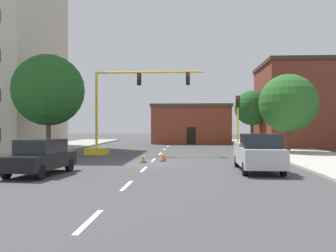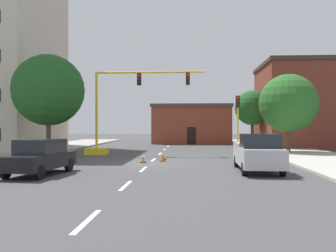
% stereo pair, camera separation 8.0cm
% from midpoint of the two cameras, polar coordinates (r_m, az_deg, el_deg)
% --- Properties ---
extents(ground_plane, '(160.00, 160.00, 0.00)m').
position_cam_midpoint_polar(ground_plane, '(23.43, -2.94, -5.83)').
color(ground_plane, '#424244').
extents(sidewalk_left, '(6.00, 56.00, 0.14)m').
position_cam_midpoint_polar(sidewalk_left, '(34.38, -21.26, -3.82)').
color(sidewalk_left, '#9E998E').
rests_on(sidewalk_left, ground_plane).
extents(sidewalk_right, '(6.00, 56.00, 0.14)m').
position_cam_midpoint_polar(sidewalk_right, '(32.57, 19.79, -4.04)').
color(sidewalk_right, '#B2ADA3').
rests_on(sidewalk_right, ground_plane).
extents(lane_stripe_seg_0, '(0.16, 2.40, 0.01)m').
position_cam_midpoint_polar(lane_stripe_seg_0, '(9.83, -12.32, -14.18)').
color(lane_stripe_seg_0, silver).
rests_on(lane_stripe_seg_0, ground_plane).
extents(lane_stripe_seg_1, '(0.16, 2.40, 0.01)m').
position_cam_midpoint_polar(lane_stripe_seg_1, '(15.09, -6.57, -9.13)').
color(lane_stripe_seg_1, silver).
rests_on(lane_stripe_seg_1, ground_plane).
extents(lane_stripe_seg_2, '(0.16, 2.40, 0.01)m').
position_cam_midpoint_polar(lane_stripe_seg_2, '(20.47, -3.88, -6.68)').
color(lane_stripe_seg_2, silver).
rests_on(lane_stripe_seg_2, ground_plane).
extents(lane_stripe_seg_3, '(0.16, 2.40, 0.01)m').
position_cam_midpoint_polar(lane_stripe_seg_3, '(25.91, -2.33, -5.25)').
color(lane_stripe_seg_3, silver).
rests_on(lane_stripe_seg_3, ground_plane).
extents(lane_stripe_seg_4, '(0.16, 2.40, 0.01)m').
position_cam_midpoint_polar(lane_stripe_seg_4, '(31.37, -1.32, -4.31)').
color(lane_stripe_seg_4, silver).
rests_on(lane_stripe_seg_4, ground_plane).
extents(lane_stripe_seg_5, '(0.16, 2.40, 0.01)m').
position_cam_midpoint_polar(lane_stripe_seg_5, '(36.84, -0.61, -3.65)').
color(lane_stripe_seg_5, silver).
rests_on(lane_stripe_seg_5, ground_plane).
extents(lane_stripe_seg_6, '(0.16, 2.40, 0.01)m').
position_cam_midpoint_polar(lane_stripe_seg_6, '(42.31, -0.08, -3.16)').
color(lane_stripe_seg_6, silver).
rests_on(lane_stripe_seg_6, ground_plane).
extents(building_brick_center, '(10.49, 8.56, 5.17)m').
position_cam_midpoint_polar(building_brick_center, '(50.43, 3.55, 0.32)').
color(building_brick_center, brown).
rests_on(building_brick_center, ground_plane).
extents(building_row_right, '(14.25, 10.34, 9.27)m').
position_cam_midpoint_polar(building_row_right, '(44.42, 23.14, 2.97)').
color(building_row_right, brown).
rests_on(building_row_right, ground_plane).
extents(traffic_signal_gantry, '(9.74, 1.20, 6.83)m').
position_cam_midpoint_polar(traffic_signal_gantry, '(30.54, -8.75, -0.15)').
color(traffic_signal_gantry, yellow).
rests_on(traffic_signal_gantry, ground_plane).
extents(traffic_light_pole_right, '(0.32, 0.47, 4.80)m').
position_cam_midpoint_polar(traffic_light_pole_right, '(30.09, 10.69, 2.22)').
color(traffic_light_pole_right, yellow).
rests_on(traffic_light_pole_right, ground_plane).
extents(tree_right_mid, '(4.98, 4.98, 6.81)m').
position_cam_midpoint_polar(tree_right_mid, '(33.19, 18.06, 3.37)').
color(tree_right_mid, '#4C3823').
rests_on(tree_right_mid, ground_plane).
extents(tree_left_near, '(5.55, 5.55, 7.93)m').
position_cam_midpoint_polar(tree_left_near, '(30.22, -18.10, 5.29)').
color(tree_left_near, brown).
rests_on(tree_left_near, ground_plane).
extents(tree_right_far, '(3.94, 3.94, 6.36)m').
position_cam_midpoint_polar(tree_right_far, '(42.54, 12.84, 2.74)').
color(tree_right_far, '#4C3823').
rests_on(tree_right_far, ground_plane).
extents(pickup_truck_silver, '(2.11, 5.44, 1.99)m').
position_cam_midpoint_polar(pickup_truck_silver, '(19.96, 13.64, -4.06)').
color(pickup_truck_silver, '#BCBCC1').
rests_on(pickup_truck_silver, ground_plane).
extents(sedan_black_near_left, '(2.30, 4.66, 1.74)m').
position_cam_midpoint_polar(sedan_black_near_left, '(19.10, -19.25, -4.51)').
color(sedan_black_near_left, black).
rests_on(sedan_black_near_left, ground_plane).
extents(traffic_cone_roadside_a, '(0.36, 0.36, 0.59)m').
position_cam_midpoint_polar(traffic_cone_roadside_a, '(23.95, -3.95, -5.00)').
color(traffic_cone_roadside_a, black).
rests_on(traffic_cone_roadside_a, ground_plane).
extents(traffic_cone_roadside_b, '(0.36, 0.36, 0.68)m').
position_cam_midpoint_polar(traffic_cone_roadside_b, '(24.82, -0.92, -4.72)').
color(traffic_cone_roadside_b, black).
rests_on(traffic_cone_roadside_b, ground_plane).
extents(traffic_cone_roadside_c, '(0.36, 0.36, 0.69)m').
position_cam_midpoint_polar(traffic_cone_roadside_c, '(26.04, -0.81, -4.49)').
color(traffic_cone_roadside_c, black).
rests_on(traffic_cone_roadside_c, ground_plane).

